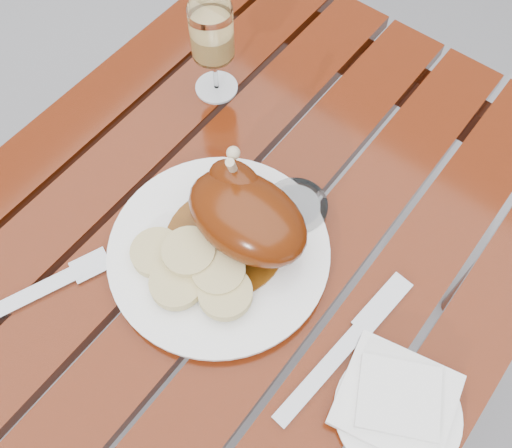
{
  "coord_description": "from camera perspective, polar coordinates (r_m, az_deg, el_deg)",
  "views": [
    {
      "loc": [
        0.25,
        -0.21,
        1.49
      ],
      "look_at": [
        0.02,
        0.09,
        0.78
      ],
      "focal_mm": 40.0,
      "sensor_mm": 36.0,
      "label": 1
    }
  ],
  "objects": [
    {
      "name": "ground",
      "position": [
        1.53,
        -2.82,
        -16.04
      ],
      "size": [
        60.0,
        60.0,
        0.0
      ],
      "primitive_type": "plane",
      "color": "slate",
      "rests_on": "ground"
    },
    {
      "name": "table",
      "position": [
        1.17,
        -3.64,
        -12.16
      ],
      "size": [
        0.8,
        1.2,
        0.75
      ],
      "primitive_type": "cube",
      "color": "#67210C",
      "rests_on": "ground"
    },
    {
      "name": "dinner_plate",
      "position": [
        0.81,
        -3.71,
        -2.83
      ],
      "size": [
        0.34,
        0.34,
        0.02
      ],
      "primitive_type": "cylinder",
      "rotation": [
        0.0,
        0.0,
        0.08
      ],
      "color": "white",
      "rests_on": "table"
    },
    {
      "name": "roast_duck",
      "position": [
        0.77,
        -1.17,
        1.06
      ],
      "size": [
        0.19,
        0.18,
        0.13
      ],
      "color": "#60320B",
      "rests_on": "dinner_plate"
    },
    {
      "name": "bread_dumplings",
      "position": [
        0.78,
        -6.33,
        -4.63
      ],
      "size": [
        0.19,
        0.12,
        0.03
      ],
      "color": "tan",
      "rests_on": "dinner_plate"
    },
    {
      "name": "wine_glass",
      "position": [
        0.94,
        -4.29,
        16.82
      ],
      "size": [
        0.1,
        0.1,
        0.17
      ],
      "primitive_type": "cylinder",
      "rotation": [
        0.0,
        0.0,
        0.44
      ],
      "color": "#ECC36B",
      "rests_on": "table"
    },
    {
      "name": "side_plate",
      "position": [
        0.77,
        13.92,
        -17.85
      ],
      "size": [
        0.18,
        0.18,
        0.01
      ],
      "primitive_type": "cylinder",
      "rotation": [
        0.0,
        0.0,
        0.14
      ],
      "color": "white",
      "rests_on": "table"
    },
    {
      "name": "napkin",
      "position": [
        0.76,
        13.87,
        -16.65
      ],
      "size": [
        0.16,
        0.15,
        0.01
      ],
      "primitive_type": "cube",
      "rotation": [
        0.0,
        0.0,
        0.21
      ],
      "color": "white",
      "rests_on": "side_plate"
    },
    {
      "name": "ashtray",
      "position": [
        0.85,
        3.99,
        1.56
      ],
      "size": [
        0.11,
        0.11,
        0.02
      ],
      "primitive_type": "cylinder",
      "rotation": [
        0.0,
        0.0,
        0.15
      ],
      "color": "#B2B7BC",
      "rests_on": "table"
    },
    {
      "name": "fork",
      "position": [
        0.85,
        -21.37,
        -6.53
      ],
      "size": [
        0.09,
        0.18,
        0.01
      ],
      "primitive_type": "cube",
      "rotation": [
        0.0,
        0.0,
        -0.38
      ],
      "color": "gray",
      "rests_on": "table"
    },
    {
      "name": "knife",
      "position": [
        0.77,
        7.93,
        -13.1
      ],
      "size": [
        0.04,
        0.23,
        0.01
      ],
      "primitive_type": "cube",
      "rotation": [
        0.0,
        0.0,
        -0.09
      ],
      "color": "gray",
      "rests_on": "table"
    }
  ]
}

